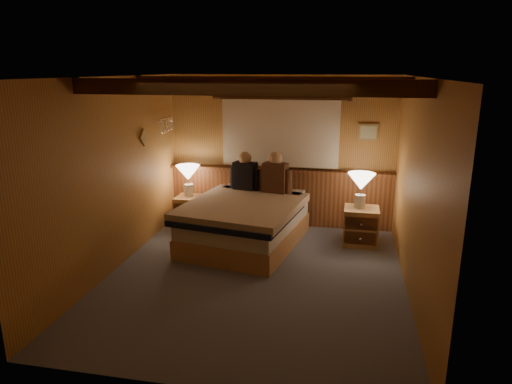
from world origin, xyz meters
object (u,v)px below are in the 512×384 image
(bed, at_px, (245,222))
(person_left, at_px, (245,174))
(lamp_left, at_px, (188,175))
(duffel_bag, at_px, (220,225))
(nightstand_left, at_px, (191,212))
(lamp_right, at_px, (361,184))
(person_right, at_px, (275,176))
(nightstand_right, at_px, (361,226))

(bed, height_order, person_left, person_left)
(lamp_left, relative_size, duffel_bag, 0.99)
(lamp_left, xyz_separation_m, duffel_bag, (0.58, -0.26, -0.72))
(bed, bearing_deg, nightstand_left, 160.34)
(nightstand_left, xyz_separation_m, lamp_right, (2.65, -0.22, 0.65))
(duffel_bag, bearing_deg, person_left, 21.99)
(nightstand_left, bearing_deg, lamp_right, -3.61)
(nightstand_left, height_order, person_left, person_left)
(lamp_right, bearing_deg, bed, -167.13)
(bed, bearing_deg, person_right, 69.69)
(person_left, xyz_separation_m, duffel_bag, (-0.35, -0.29, -0.76))
(lamp_right, bearing_deg, lamp_left, 174.22)
(bed, bearing_deg, nightstand_right, 21.86)
(lamp_right, distance_m, duffel_bag, 2.24)
(person_right, xyz_separation_m, duffel_bag, (-0.84, -0.21, -0.77))
(bed, relative_size, duffel_bag, 4.28)
(nightstand_left, height_order, person_right, person_right)
(lamp_right, bearing_deg, person_right, 170.32)
(nightstand_right, xyz_separation_m, duffel_bag, (-2.14, 0.03, -0.13))
(bed, relative_size, nightstand_right, 3.94)
(nightstand_right, height_order, person_left, person_left)
(nightstand_left, distance_m, lamp_right, 2.73)
(lamp_right, relative_size, duffel_bag, 1.02)
(bed, height_order, lamp_right, lamp_right)
(person_right, relative_size, duffel_bag, 1.30)
(bed, relative_size, person_left, 3.45)
(nightstand_left, relative_size, lamp_right, 0.99)
(bed, distance_m, nightstand_left, 1.19)
(lamp_left, height_order, person_right, person_right)
(duffel_bag, bearing_deg, lamp_left, 137.83)
(person_right, height_order, duffel_bag, person_right)
(lamp_left, relative_size, person_left, 0.80)
(bed, relative_size, person_right, 3.30)
(nightstand_right, relative_size, person_right, 0.84)
(lamp_left, relative_size, person_right, 0.77)
(person_left, bearing_deg, nightstand_left, -161.66)
(duffel_bag, bearing_deg, nightstand_left, 141.12)
(bed, distance_m, person_left, 0.88)
(bed, xyz_separation_m, lamp_left, (-1.07, 0.64, 0.51))
(lamp_left, xyz_separation_m, lamp_right, (2.69, -0.27, 0.05))
(nightstand_right, bearing_deg, duffel_bag, -179.79)
(lamp_right, height_order, person_left, person_left)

